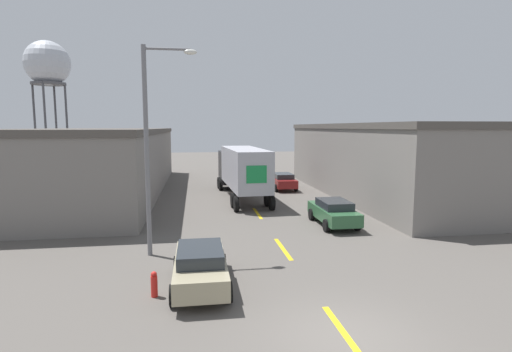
{
  "coord_description": "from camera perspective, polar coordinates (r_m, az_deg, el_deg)",
  "views": [
    {
      "loc": [
        -3.9,
        -9.55,
        5.55
      ],
      "look_at": [
        -0.27,
        14.31,
        2.59
      ],
      "focal_mm": 28.0,
      "sensor_mm": 36.0,
      "label": 1
    }
  ],
  "objects": [
    {
      "name": "street_lamp",
      "position": [
        17.49,
        -14.65,
        5.27
      ],
      "size": [
        2.29,
        0.32,
        8.92
      ],
      "color": "slate",
      "rests_on": "ground_plane"
    },
    {
      "name": "parked_car_right_mid",
      "position": [
        23.18,
        11.01,
        -5.02
      ],
      "size": [
        1.96,
        4.48,
        1.45
      ],
      "color": "#2D5B38",
      "rests_on": "ground_plane"
    },
    {
      "name": "semi_truck",
      "position": [
        31.39,
        -2.11,
        1.15
      ],
      "size": [
        3.26,
        12.34,
        3.98
      ],
      "rotation": [
        0.0,
        0.0,
        0.05
      ],
      "color": "black",
      "rests_on": "ground_plane"
    },
    {
      "name": "ground_plane",
      "position": [
        11.72,
        12.81,
        -21.48
      ],
      "size": [
        160.0,
        160.0,
        0.0
      ],
      "primitive_type": "plane",
      "color": "#56514C"
    },
    {
      "name": "parked_car_left_near",
      "position": [
        14.33,
        -7.96,
        -12.53
      ],
      "size": [
        1.96,
        4.48,
        1.45
      ],
      "color": "tan",
      "rests_on": "ground_plane"
    },
    {
      "name": "road_centerline",
      "position": [
        18.66,
        3.88,
        -10.33
      ],
      "size": [
        0.2,
        18.66,
        0.01
      ],
      "color": "gold",
      "rests_on": "ground_plane"
    },
    {
      "name": "warehouse_right",
      "position": [
        35.36,
        21.41,
        2.24
      ],
      "size": [
        14.02,
        24.75,
        5.84
      ],
      "color": "slate",
      "rests_on": "ground_plane"
    },
    {
      "name": "water_tower",
      "position": [
        60.51,
        -27.65,
        13.88
      ],
      "size": [
        5.73,
        5.73,
        16.72
      ],
      "color": "#47474C",
      "rests_on": "ground_plane"
    },
    {
      "name": "warehouse_left",
      "position": [
        36.57,
        -22.14,
        2.03
      ],
      "size": [
        11.34,
        29.7,
        5.43
      ],
      "color": "slate",
      "rests_on": "ground_plane"
    },
    {
      "name": "parked_car_right_far",
      "position": [
        35.86,
        3.84,
        -0.68
      ],
      "size": [
        1.96,
        4.48,
        1.45
      ],
      "color": "maroon",
      "rests_on": "ground_plane"
    },
    {
      "name": "fire_hydrant",
      "position": [
        13.98,
        -14.35,
        -14.74
      ],
      "size": [
        0.22,
        0.22,
        0.86
      ],
      "color": "red",
      "rests_on": "ground_plane"
    }
  ]
}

